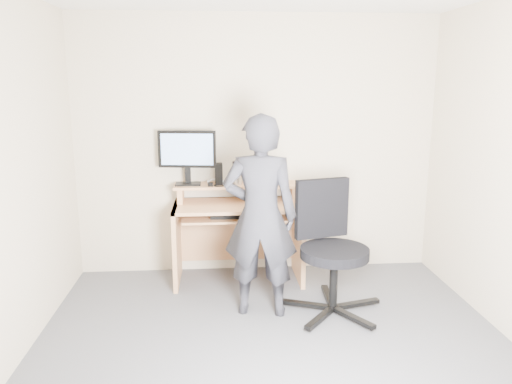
{
  "coord_description": "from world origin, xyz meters",
  "views": [
    {
      "loc": [
        -0.39,
        -3.08,
        1.87
      ],
      "look_at": [
        -0.06,
        1.05,
        0.95
      ],
      "focal_mm": 35.0,
      "sensor_mm": 36.0,
      "label": 1
    }
  ],
  "objects": [
    {
      "name": "charger",
      "position": [
        -0.45,
        1.51,
        0.93
      ],
      "size": [
        0.05,
        0.04,
        0.03
      ],
      "primitive_type": "cube",
      "rotation": [
        0.0,
        0.0,
        0.09
      ],
      "color": "black",
      "rests_on": "desk"
    },
    {
      "name": "mouse",
      "position": [
        0.09,
        1.35,
        0.77
      ],
      "size": [
        0.1,
        0.06,
        0.04
      ],
      "primitive_type": "ellipsoid",
      "rotation": [
        0.0,
        0.0,
        -0.02
      ],
      "color": "black",
      "rests_on": "desk"
    },
    {
      "name": "person",
      "position": [
        -0.05,
        0.74,
        0.82
      ],
      "size": [
        0.65,
        0.48,
        1.64
      ],
      "primitive_type": "imported",
      "rotation": [
        0.0,
        0.0,
        2.99
      ],
      "color": "black",
      "rests_on": "ground"
    },
    {
      "name": "monitor",
      "position": [
        -0.67,
        1.59,
        1.22
      ],
      "size": [
        0.54,
        0.15,
        0.52
      ],
      "rotation": [
        0.0,
        0.0,
        -0.13
      ],
      "color": "black",
      "rests_on": "desk"
    },
    {
      "name": "smartphone",
      "position": [
        0.04,
        1.54,
        0.92
      ],
      "size": [
        0.07,
        0.13,
        0.01
      ],
      "primitive_type": "cube",
      "rotation": [
        0.0,
        0.0,
        -0.02
      ],
      "color": "black",
      "rests_on": "desk"
    },
    {
      "name": "headphones",
      "position": [
        -0.41,
        1.65,
        0.92
      ],
      "size": [
        0.17,
        0.17,
        0.06
      ],
      "primitive_type": "torus",
      "rotation": [
        0.26,
        0.0,
        0.13
      ],
      "color": "silver",
      "rests_on": "desk"
    },
    {
      "name": "travel_mug",
      "position": [
        -0.2,
        1.59,
        1.01
      ],
      "size": [
        0.1,
        0.1,
        0.2
      ],
      "primitive_type": "cylinder",
      "rotation": [
        0.0,
        0.0,
        0.14
      ],
      "color": "silver",
      "rests_on": "desk"
    },
    {
      "name": "keyboard",
      "position": [
        -0.23,
        1.36,
        0.67
      ],
      "size": [
        0.46,
        0.19,
        0.03
      ],
      "primitive_type": "cube",
      "rotation": [
        0.0,
        0.0,
        -0.02
      ],
      "color": "black",
      "rests_on": "desk"
    },
    {
      "name": "office_chair",
      "position": [
        0.52,
        0.75,
        0.58
      ],
      "size": [
        0.84,
        0.81,
        1.06
      ],
      "rotation": [
        0.0,
        0.0,
        0.26
      ],
      "color": "black",
      "rests_on": "ground"
    },
    {
      "name": "back_wall",
      "position": [
        0.0,
        1.75,
        1.25
      ],
      "size": [
        3.5,
        0.02,
        2.5
      ],
      "primitive_type": "cube",
      "color": "beige",
      "rests_on": "ground"
    },
    {
      "name": "desk",
      "position": [
        -0.2,
        1.53,
        0.55
      ],
      "size": [
        1.2,
        0.6,
        0.91
      ],
      "color": "tan",
      "rests_on": "ground"
    },
    {
      "name": "external_drive",
      "position": [
        -0.38,
        1.6,
        1.01
      ],
      "size": [
        0.07,
        0.13,
        0.2
      ],
      "primitive_type": "cube",
      "rotation": [
        0.0,
        0.0,
        0.04
      ],
      "color": "black",
      "rests_on": "desk"
    },
    {
      "name": "ground",
      "position": [
        0.0,
        0.0,
        0.0
      ],
      "size": [
        3.5,
        3.5,
        0.0
      ],
      "primitive_type": "plane",
      "color": "#58585E",
      "rests_on": "ground"
    }
  ]
}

